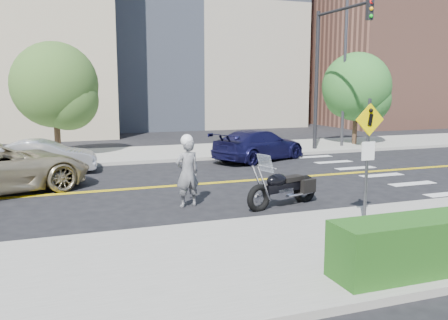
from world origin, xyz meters
The scene contains 14 objects.
ground_plane centered at (0.00, 0.00, 0.00)m, with size 120.00×120.00×0.00m, color black.
sidewalk_near centered at (0.00, -7.50, 0.07)m, with size 60.00×5.00×0.15m, color #9E9B91.
sidewalk_far centered at (0.00, 7.50, 0.07)m, with size 60.00×5.00×0.15m, color #9E9B91.
building_mid centered at (8.00, 26.00, 10.00)m, with size 18.00×14.00×20.00m, color #A39984.
building_right centered at (26.00, 20.00, 6.00)m, with size 14.00×12.00×12.00m, color #8C5947.
lamp_post centered at (12.00, 6.50, 4.15)m, with size 0.16×0.16×8.00m, color #4C4C51.
traffic_light centered at (10.00, 5.08, 4.67)m, with size 0.28×4.50×7.00m.
pedestrian_sign centered at (4.20, -6.31, 1.96)m, with size 0.78×0.08×3.00m.
motorcyclist centered at (0.64, -2.88, 1.04)m, with size 0.79×0.59×2.09m.
motorcycle centered at (3.28, -3.73, 0.78)m, with size 2.58×0.78×1.57m, color black, non-canonical shape.
parked_car_silver centered at (-3.35, 4.00, 0.67)m, with size 1.41×4.05×1.33m, color #B3B5BC.
parked_car_blue centered at (6.02, 4.20, 0.72)m, with size 2.01×4.94×1.43m, color #181746.
tree_far_a centered at (-2.77, 8.01, 3.46)m, with size 4.00×4.00×5.47m.
tree_far_b centered at (13.19, 7.04, 3.37)m, with size 3.82×3.82×5.28m.
Camera 1 is at (-2.83, -15.75, 3.46)m, focal length 38.00 mm.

